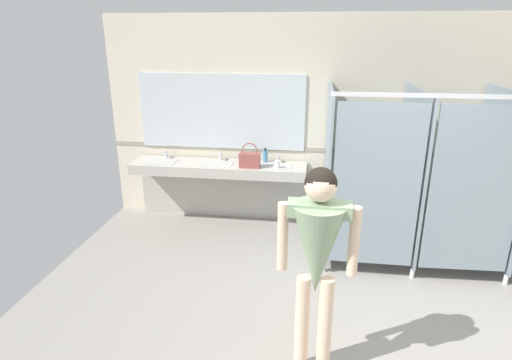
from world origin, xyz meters
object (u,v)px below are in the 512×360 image
at_px(handbag, 250,159).
at_px(soap_dispenser, 265,156).
at_px(paper_cup, 277,164).
at_px(person_standing, 317,248).

height_order(handbag, soap_dispenser, handbag).
xyz_separation_m(handbag, soap_dispenser, (0.18, 0.29, -0.03)).
xyz_separation_m(soap_dispenser, paper_cup, (0.19, -0.27, -0.03)).
xyz_separation_m(handbag, paper_cup, (0.37, 0.02, -0.06)).
bearing_deg(handbag, person_standing, -70.72).
relative_size(person_standing, soap_dispenser, 8.74).
distance_m(handbag, soap_dispenser, 0.34).
relative_size(person_standing, paper_cup, 16.69).
height_order(person_standing, handbag, person_standing).
distance_m(person_standing, handbag, 2.74).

